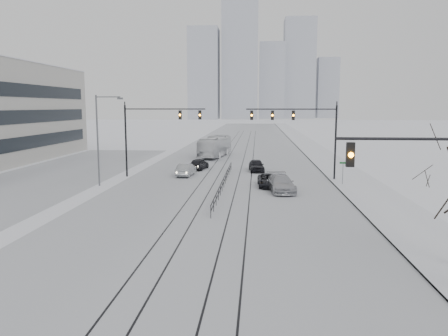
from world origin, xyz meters
TOP-DOWN VIEW (x-y plane):
  - road at (0.00, 60.00)m, footprint 22.00×260.00m
  - sidewalk_east at (13.50, 60.00)m, footprint 5.00×260.00m
  - curb at (11.05, 60.00)m, footprint 0.10×260.00m
  - parking_strip at (-20.00, 35.00)m, footprint 14.00×60.00m
  - tram_rails at (-0.00, 40.00)m, footprint 5.30×180.00m
  - skyline at (5.02, 273.63)m, footprint 96.00×48.00m
  - traffic_mast_near at (10.79, 6.00)m, footprint 6.10×0.37m
  - traffic_mast_ne at (8.15, 34.99)m, footprint 9.60×0.37m
  - traffic_mast_nw at (-8.52, 36.00)m, footprint 9.10×0.37m
  - street_light_west at (-12.20, 30.00)m, footprint 2.73×0.25m
  - median_fence at (0.00, 30.00)m, footprint 0.06×24.00m
  - street_sign at (11.80, 32.00)m, footprint 0.70×0.06m
  - sedan_sb_inner at (-4.07, 42.00)m, footprint 2.39×4.39m
  - sedan_sb_outer at (-4.86, 36.83)m, footprint 1.82×4.39m
  - sedan_nb_front at (4.37, 30.81)m, footprint 2.21×4.50m
  - sedan_nb_right at (5.45, 28.27)m, footprint 2.87×5.61m
  - sedan_nb_far at (3.15, 41.00)m, footprint 2.12×4.39m
  - box_truck at (-3.38, 56.07)m, footprint 4.41×11.74m

SIDE VIEW (x-z plane):
  - road at x=0.00m, z-range 0.00..0.02m
  - parking_strip at x=-20.00m, z-range 0.00..0.03m
  - tram_rails at x=0.00m, z-range 0.02..0.03m
  - curb at x=11.05m, z-range 0.00..0.12m
  - sidewalk_east at x=13.50m, z-range 0.00..0.16m
  - median_fence at x=0.00m, z-range 0.03..1.03m
  - sedan_nb_front at x=4.37m, z-range 0.00..1.23m
  - sedan_sb_outer at x=-4.86m, z-range 0.00..1.41m
  - sedan_sb_inner at x=-4.07m, z-range 0.00..1.42m
  - sedan_nb_far at x=3.15m, z-range 0.00..1.44m
  - sedan_nb_right at x=5.45m, z-range 0.00..1.56m
  - box_truck at x=-3.38m, z-range 0.00..3.19m
  - street_sign at x=11.80m, z-range 0.41..2.81m
  - traffic_mast_near at x=10.79m, z-range 1.06..8.06m
  - street_light_west at x=-12.20m, z-range 0.71..9.71m
  - traffic_mast_nw at x=-8.52m, z-range 1.57..9.57m
  - traffic_mast_ne at x=8.15m, z-range 1.76..9.76m
  - skyline at x=5.02m, z-range -5.35..66.65m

